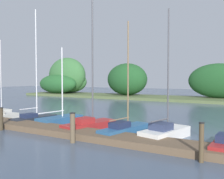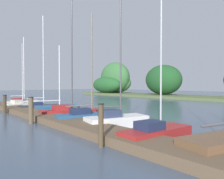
# 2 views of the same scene
# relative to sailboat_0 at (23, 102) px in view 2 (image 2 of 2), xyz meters

# --- Properties ---
(dock_pier) EXTENTS (27.73, 1.80, 0.35)m
(dock_pier) POSITION_rel_sailboat_0_xyz_m (12.14, -2.24, -0.18)
(dock_pier) COLOR brown
(dock_pier) RESTS_ON ground
(far_shore) EXTENTS (63.21, 8.00, 7.47)m
(far_shore) POSITION_rel_sailboat_0_xyz_m (4.58, 25.03, 2.50)
(far_shore) COLOR #56663D
(far_shore) RESTS_ON ground
(sailboat_0) EXTENTS (1.45, 3.80, 7.56)m
(sailboat_0) POSITION_rel_sailboat_0_xyz_m (0.00, 0.00, 0.00)
(sailboat_0) COLOR silver
(sailboat_0) RESTS_ON ground
(sailboat_1) EXTENTS (1.59, 3.09, 6.31)m
(sailboat_1) POSITION_rel_sailboat_0_xyz_m (2.82, -1.06, -0.02)
(sailboat_1) COLOR silver
(sailboat_1) RESTS_ON ground
(sailboat_2) EXTENTS (1.41, 3.84, 8.43)m
(sailboat_2) POSITION_rel_sailboat_0_xyz_m (5.84, -0.27, 0.02)
(sailboat_2) COLOR #232833
(sailboat_2) RESTS_ON ground
(sailboat_3) EXTENTS (1.88, 3.74, 5.54)m
(sailboat_3) POSITION_rel_sailboat_0_xyz_m (7.96, 0.29, -0.04)
(sailboat_3) COLOR #285684
(sailboat_3) RESTS_ON ground
(sailboat_4) EXTENTS (1.96, 4.19, 8.23)m
(sailboat_4) POSITION_rel_sailboat_0_xyz_m (11.06, -0.43, 0.06)
(sailboat_4) COLOR maroon
(sailboat_4) RESTS_ON ground
(sailboat_5) EXTENTS (1.67, 4.17, 6.61)m
(sailboat_5) POSITION_rel_sailboat_0_xyz_m (13.68, -0.59, 0.01)
(sailboat_5) COLOR #285684
(sailboat_5) RESTS_ON ground
(sailboat_6) EXTENTS (2.03, 3.70, 7.07)m
(sailboat_6) POSITION_rel_sailboat_0_xyz_m (16.00, -0.32, 0.04)
(sailboat_6) COLOR white
(sailboat_6) RESTS_ON ground
(sailboat_7) EXTENTS (1.26, 3.63, 6.82)m
(sailboat_7) POSITION_rel_sailboat_0_xyz_m (19.16, -1.02, -0.01)
(sailboat_7) COLOR maroon
(sailboat_7) RESTS_ON ground
(mooring_piling_1) EXTENTS (0.29, 0.29, 1.46)m
(mooring_piling_1) POSITION_rel_sailboat_0_xyz_m (6.23, -3.43, 0.38)
(mooring_piling_1) COLOR #3D3323
(mooring_piling_1) RESTS_ON ground
(mooring_piling_2) EXTENTS (0.31, 0.31, 1.55)m
(mooring_piling_2) POSITION_rel_sailboat_0_xyz_m (12.14, -3.56, 0.43)
(mooring_piling_2) COLOR brown
(mooring_piling_2) RESTS_ON ground
(mooring_piling_3) EXTENTS (0.22, 0.22, 1.58)m
(mooring_piling_3) POSITION_rel_sailboat_0_xyz_m (18.39, -3.36, 0.44)
(mooring_piling_3) COLOR #4C3D28
(mooring_piling_3) RESTS_ON ground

